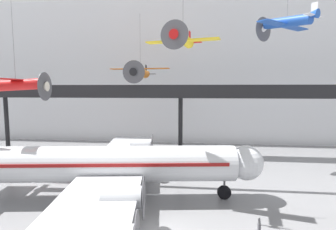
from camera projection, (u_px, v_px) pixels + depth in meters
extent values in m
cube|color=silver|center=(184.00, 72.00, 51.08)|extent=(140.00, 3.00, 27.68)
cube|color=black|center=(180.00, 95.00, 40.75)|extent=(110.00, 3.20, 0.90)
cube|color=black|center=(180.00, 88.00, 39.13)|extent=(110.00, 0.12, 1.10)
cylinder|color=black|center=(7.00, 123.00, 45.49)|extent=(0.70, 0.70, 9.14)
cylinder|color=black|center=(180.00, 126.00, 42.21)|extent=(0.70, 0.70, 9.14)
cylinder|color=silver|center=(104.00, 164.00, 24.59)|extent=(24.78, 6.56, 3.35)
sphere|color=silver|center=(246.00, 163.00, 24.89)|extent=(3.28, 3.28, 3.28)
cube|color=maroon|center=(104.00, 160.00, 24.55)|extent=(23.09, 6.40, 0.30)
cube|color=silver|center=(127.00, 148.00, 34.16)|extent=(7.73, 16.32, 0.28)
cube|color=silver|center=(83.00, 223.00, 15.21)|extent=(7.73, 16.32, 0.28)
cylinder|color=silver|center=(138.00, 155.00, 30.75)|extent=(3.04, 1.97, 1.61)
cylinder|color=#4C4C51|center=(151.00, 155.00, 30.79)|extent=(0.46, 3.04, 3.06)
cylinder|color=silver|center=(141.00, 145.00, 36.06)|extent=(3.04, 1.97, 1.61)
cylinder|color=#4C4C51|center=(153.00, 145.00, 36.10)|extent=(0.46, 3.04, 3.06)
cylinder|color=silver|center=(122.00, 198.00, 18.68)|extent=(3.04, 1.97, 1.61)
cylinder|color=#4C4C51|center=(144.00, 197.00, 18.71)|extent=(0.46, 3.04, 3.06)
cylinder|color=#4C4C51|center=(224.00, 186.00, 25.08)|extent=(0.20, 0.20, 1.21)
cylinder|color=black|center=(224.00, 192.00, 25.14)|extent=(1.34, 0.55, 1.30)
cylinder|color=#4C4C51|center=(113.00, 178.00, 27.49)|extent=(0.20, 0.20, 1.21)
cylinder|color=black|center=(113.00, 183.00, 27.55)|extent=(1.34, 0.55, 1.30)
cylinder|color=#4C4C51|center=(101.00, 199.00, 22.16)|extent=(0.20, 0.20, 1.21)
cylinder|color=black|center=(101.00, 206.00, 22.22)|extent=(1.34, 0.55, 1.30)
cylinder|color=orange|center=(140.00, 73.00, 41.56)|extent=(1.73, 6.33, 1.41)
cone|color=black|center=(134.00, 72.00, 38.38)|extent=(1.23, 1.11, 1.16)
cylinder|color=#4C4C51|center=(134.00, 72.00, 38.15)|extent=(3.35, 0.28, 3.36)
cone|color=orange|center=(145.00, 74.00, 44.53)|extent=(1.21, 1.76, 1.13)
cube|color=orange|center=(140.00, 69.00, 41.13)|extent=(9.50, 2.18, 0.10)
cube|color=black|center=(146.00, 69.00, 44.83)|extent=(0.11, 0.76, 1.55)
cube|color=black|center=(146.00, 74.00, 44.91)|extent=(3.40, 0.99, 0.06)
cylinder|color=slate|center=(140.00, 41.00, 41.07)|extent=(0.04, 0.04, 8.52)
cylinder|color=#1E4CAD|center=(287.00, 22.00, 30.54)|extent=(4.63, 5.08, 1.65)
cone|color=white|center=(265.00, 29.00, 32.98)|extent=(1.41, 1.39, 1.05)
cylinder|color=#4C4C51|center=(263.00, 29.00, 33.15)|extent=(2.32, 2.02, 3.04)
cone|color=#1E4CAD|center=(311.00, 14.00, 28.27)|extent=(1.79, 1.85, 1.12)
cube|color=#1E4CAD|center=(284.00, 26.00, 30.86)|extent=(7.34, 6.62, 0.10)
cube|color=white|center=(314.00, 9.00, 27.94)|extent=(0.50, 0.56, 1.40)
cube|color=white|center=(314.00, 16.00, 28.01)|extent=(2.74, 2.51, 0.06)
cylinder|color=slate|center=(288.00, 1.00, 30.30)|extent=(0.04, 0.04, 3.50)
cylinder|color=red|center=(16.00, 85.00, 27.60)|extent=(5.69, 1.58, 1.44)
cone|color=silver|center=(43.00, 86.00, 27.52)|extent=(1.00, 1.11, 1.04)
cylinder|color=#4C4C51|center=(45.00, 87.00, 27.52)|extent=(0.27, 3.00, 3.00)
cube|color=red|center=(19.00, 80.00, 27.53)|extent=(2.00, 8.50, 0.10)
cylinder|color=slate|center=(12.00, 28.00, 27.01)|extent=(0.04, 0.04, 10.59)
cylinder|color=yellow|center=(183.00, 38.00, 22.61)|extent=(1.83, 4.38, 1.13)
cone|color=red|center=(175.00, 35.00, 20.54)|extent=(0.93, 0.87, 0.79)
cylinder|color=#4C4C51|center=(174.00, 35.00, 20.39)|extent=(2.24, 0.56, 2.29)
cone|color=yellow|center=(189.00, 41.00, 24.55)|extent=(1.00, 1.32, 0.82)
cube|color=yellow|center=(182.00, 41.00, 22.40)|extent=(6.49, 2.47, 0.10)
cube|color=red|center=(190.00, 37.00, 24.75)|extent=(0.18, 0.52, 1.06)
cube|color=red|center=(190.00, 43.00, 24.80)|extent=(2.35, 1.02, 0.06)
cube|color=#4C4C51|center=(259.00, 228.00, 19.25)|extent=(0.17, 0.40, 0.70)
cube|color=#232326|center=(259.00, 221.00, 19.19)|extent=(0.06, 0.78, 0.73)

